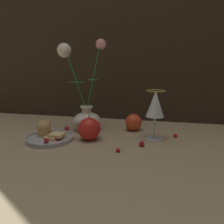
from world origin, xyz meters
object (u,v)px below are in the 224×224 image
Objects in this scene: wine_glass at (155,106)px; apple_near_glass at (133,122)px; plate_with_pastries at (49,135)px; apple_beside_vase at (89,129)px; vase at (85,106)px.

apple_near_glass is at bearing 133.73° from wine_glass.
wine_glass is 2.22× the size of apple_near_glass.
apple_beside_vase is (0.15, 0.03, 0.02)m from plate_with_pastries.
plate_with_pastries is 0.40m from wine_glass.
plate_with_pastries is (-0.09, -0.14, -0.09)m from vase.
apple_near_glass is (0.29, 0.18, 0.02)m from plate_with_pastries.
vase is at bearing -169.23° from apple_near_glass.
apple_beside_vase is (0.05, -0.11, -0.06)m from vase.
vase reaches higher than apple_beside_vase.
wine_glass is (0.38, 0.09, 0.11)m from plate_with_pastries.
apple_beside_vase is at bearing -165.80° from wine_glass.
apple_beside_vase is at bearing 12.04° from plate_with_pastries.
apple_beside_vase is 0.21m from apple_near_glass.
wine_glass is (0.29, -0.05, 0.02)m from vase.
vase reaches higher than wine_glass.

